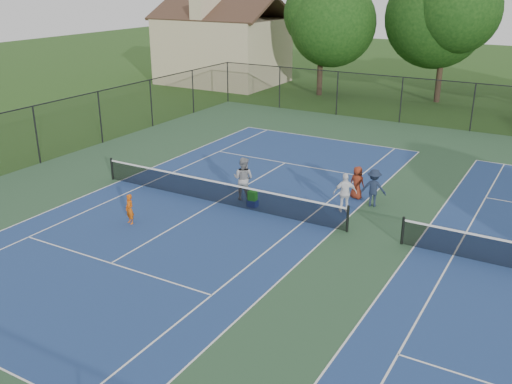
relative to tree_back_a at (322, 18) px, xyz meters
The scene contains 14 objects.
ground 27.95m from the tree_back_a, 61.56° to the right, with size 140.00×140.00×0.00m, color #234716.
court_pad 27.95m from the tree_back_a, 61.56° to the right, with size 36.00×36.00×0.01m, color #2D5133.
tennis_court_left 25.44m from the tree_back_a, 75.96° to the right, with size 12.00×23.83×1.07m.
perimeter_fence 27.65m from the tree_back_a, 61.56° to the right, with size 36.08×36.08×3.02m.
tree_back_a is the anchor object (origin of this frame).
tree_back_b 9.24m from the tree_back_a, 12.53° to the left, with size 7.60×7.60×10.03m.
clapboard_house 10.47m from the tree_back_a, behind, with size 10.80×8.10×7.65m.
child_player 28.37m from the tree_back_a, 81.11° to the right, with size 0.44×0.29×1.21m, color #CB520D.
instructor 24.57m from the tree_back_a, 73.61° to the right, with size 0.92×0.72×1.90m, color #97979A.
bystander_a 25.35m from the tree_back_a, 63.41° to the right, with size 0.97×0.40×1.66m, color white.
bystander_b 24.68m from the tree_back_a, 60.45° to the right, with size 1.04×0.60×1.61m, color #1A243A.
bystander_c 23.85m from the tree_back_a, 61.80° to the right, with size 0.71×0.46×1.45m, color maroon.
ball_crate 25.47m from the tree_back_a, 72.24° to the right, with size 0.41×0.32×0.30m, color navy.
ball_hopper 25.39m from the tree_back_a, 72.24° to the right, with size 0.34×0.28×0.39m, color green.
Camera 1 is at (5.84, -18.76, 9.08)m, focal length 40.00 mm.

